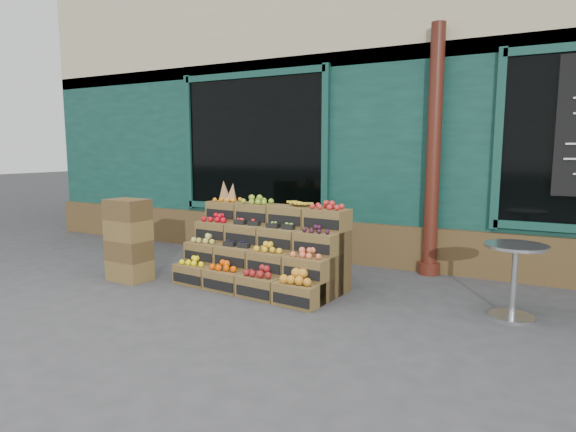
% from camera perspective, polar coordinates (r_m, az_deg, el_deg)
% --- Properties ---
extents(ground, '(60.00, 60.00, 0.00)m').
position_cam_1_polar(ground, '(5.22, -1.67, -10.36)').
color(ground, '#363638').
rests_on(ground, ground).
extents(shop_facade, '(12.00, 6.24, 4.80)m').
position_cam_1_polar(shop_facade, '(9.77, 13.54, 12.13)').
color(shop_facade, '#103931').
rests_on(shop_facade, ground).
extents(crate_display, '(2.06, 1.16, 1.24)m').
position_cam_1_polar(crate_display, '(5.83, -2.91, -4.55)').
color(crate_display, brown).
rests_on(crate_display, ground).
extents(spare_crates, '(0.53, 0.38, 1.03)m').
position_cam_1_polar(spare_crates, '(6.34, -18.37, -2.72)').
color(spare_crates, brown).
rests_on(spare_crates, ground).
extents(bistro_table, '(0.58, 0.58, 0.73)m').
position_cam_1_polar(bistro_table, '(5.15, 25.26, -6.08)').
color(bistro_table, silver).
rests_on(bistro_table, ground).
extents(shopkeeper, '(0.88, 0.66, 2.20)m').
position_cam_1_polar(shopkeeper, '(8.31, -0.65, 4.17)').
color(shopkeeper, '#18541D').
rests_on(shopkeeper, ground).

